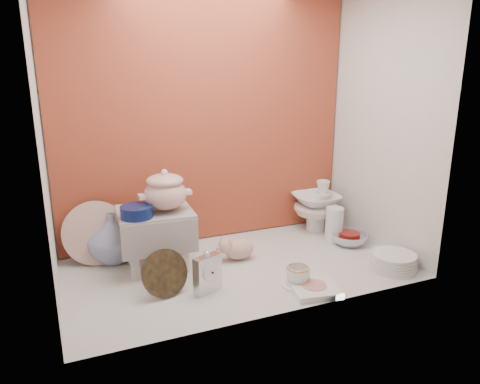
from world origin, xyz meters
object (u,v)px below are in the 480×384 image
object	(u,v)px
plush_pig	(239,249)
porcelain_tower	(316,206)
floral_platter	(95,233)
mantel_clock	(207,272)
blue_white_vase	(112,237)
dinner_plate_stack	(393,261)
crystal_bowl	(349,239)
soup_tureen	(165,190)
step_stool	(156,239)
gold_rim_teacup	(298,275)

from	to	relation	value
plush_pig	porcelain_tower	xyz separation A→B (m)	(0.64, 0.24, 0.10)
floral_platter	plush_pig	xyz separation A→B (m)	(0.74, -0.27, -0.11)
mantel_clock	porcelain_tower	bearing A→B (deg)	7.92
blue_white_vase	dinner_plate_stack	world-z (taller)	blue_white_vase
floral_platter	blue_white_vase	bearing A→B (deg)	-9.12
floral_platter	crystal_bowl	xyz separation A→B (m)	(1.44, -0.32, -0.14)
blue_white_vase	floral_platter	bearing A→B (deg)	170.88
soup_tureen	blue_white_vase	size ratio (longest dim) A/B	0.94
blue_white_vase	porcelain_tower	bearing A→B (deg)	-0.78
step_stool	floral_platter	world-z (taller)	floral_platter
porcelain_tower	step_stool	bearing A→B (deg)	-171.78
floral_platter	mantel_clock	size ratio (longest dim) A/B	1.70
gold_rim_teacup	dinner_plate_stack	bearing A→B (deg)	-3.40
soup_tureen	gold_rim_teacup	bearing A→B (deg)	-39.95
mantel_clock	porcelain_tower	xyz separation A→B (m)	(0.93, 0.53, 0.06)
plush_pig	gold_rim_teacup	world-z (taller)	plush_pig
floral_platter	plush_pig	world-z (taller)	floral_platter
mantel_clock	porcelain_tower	size ratio (longest dim) A/B	0.62
plush_pig	step_stool	bearing A→B (deg)	-169.07
gold_rim_teacup	crystal_bowl	bearing A→B (deg)	32.02
blue_white_vase	porcelain_tower	xyz separation A→B (m)	(1.30, -0.02, 0.03)
floral_platter	blue_white_vase	size ratio (longest dim) A/B	1.27
floral_platter	mantel_clock	distance (m)	0.72
gold_rim_teacup	porcelain_tower	size ratio (longest dim) A/B	0.35
soup_tureen	floral_platter	distance (m)	0.49
gold_rim_teacup	crystal_bowl	size ratio (longest dim) A/B	0.53
floral_platter	gold_rim_teacup	xyz separation A→B (m)	(0.89, -0.67, -0.11)
step_stool	plush_pig	xyz separation A→B (m)	(0.45, -0.08, -0.10)
plush_pig	porcelain_tower	size ratio (longest dim) A/B	0.65
blue_white_vase	mantel_clock	distance (m)	0.66
soup_tureen	porcelain_tower	world-z (taller)	soup_tureen
mantel_clock	plush_pig	size ratio (longest dim) A/B	0.95
soup_tureen	crystal_bowl	bearing A→B (deg)	-5.44
crystal_bowl	gold_rim_teacup	bearing A→B (deg)	-147.98
step_stool	gold_rim_teacup	distance (m)	0.77
soup_tureen	dinner_plate_stack	size ratio (longest dim) A/B	1.04
floral_platter	soup_tureen	bearing A→B (deg)	-32.02
mantel_clock	dinner_plate_stack	world-z (taller)	mantel_clock
mantel_clock	crystal_bowl	bearing A→B (deg)	-8.21
blue_white_vase	dinner_plate_stack	distance (m)	1.54
blue_white_vase	crystal_bowl	size ratio (longest dim) A/B	1.27
dinner_plate_stack	porcelain_tower	size ratio (longest dim) A/B	0.75
soup_tureen	floral_platter	world-z (taller)	soup_tureen
blue_white_vase	mantel_clock	xyz separation A→B (m)	(0.37, -0.54, -0.04)
step_stool	floral_platter	xyz separation A→B (m)	(-0.29, 0.19, 0.01)
floral_platter	porcelain_tower	size ratio (longest dim) A/B	1.05
step_stool	plush_pig	size ratio (longest dim) A/B	1.75
plush_pig	crystal_bowl	distance (m)	0.71
floral_platter	crystal_bowl	distance (m)	1.48
step_stool	mantel_clock	xyz separation A→B (m)	(0.16, -0.37, -0.06)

